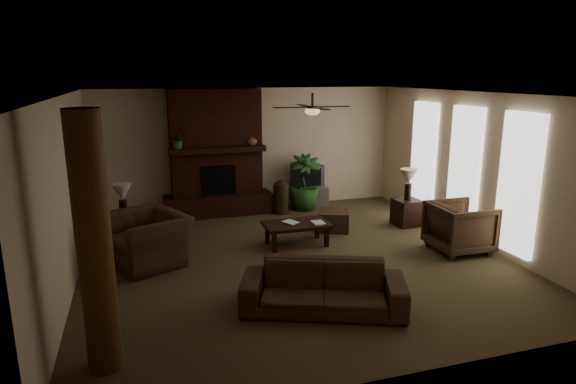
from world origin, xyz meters
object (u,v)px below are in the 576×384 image
object	(u,v)px
log_column	(94,246)
armchair_left	(146,231)
ottoman	(333,220)
floor_plant	(304,194)
floor_vase	(281,195)
lamp_right	(409,179)
coffee_table	(297,226)
side_table_left	(128,233)
lamp_left	(122,195)
sofa	(323,280)
side_table_right	(407,212)
armchair_right	(460,225)
tv_stand	(309,196)

from	to	relation	value
log_column	armchair_left	bearing A→B (deg)	79.94
ottoman	floor_plant	size ratio (longest dim) A/B	0.47
floor_vase	lamp_right	size ratio (longest dim) A/B	1.18
coffee_table	floor_plant	distance (m)	2.47
log_column	floor_vase	size ratio (longest dim) A/B	3.64
side_table_left	lamp_left	bearing A→B (deg)	-164.24
sofa	side_table_right	distance (m)	4.28
armchair_right	side_table_right	size ratio (longest dim) A/B	1.79
side_table_right	log_column	bearing A→B (deg)	-148.50
log_column	coffee_table	distance (m)	4.55
coffee_table	side_table_right	xyz separation A→B (m)	(2.60, 0.49, -0.10)
armchair_right	lamp_right	distance (m)	1.74
floor_vase	floor_plant	world-z (taller)	floor_vase
ottoman	tv_stand	xyz separation A→B (m)	(0.12, 1.84, 0.05)
floor_plant	side_table_right	bearing A→B (deg)	-47.27
floor_plant	lamp_right	size ratio (longest dim) A/B	1.98
tv_stand	side_table_left	world-z (taller)	side_table_left
log_column	sofa	xyz separation A→B (m)	(2.75, 0.55, -0.97)
log_column	coffee_table	world-z (taller)	log_column
floor_vase	side_table_left	xyz separation A→B (m)	(-3.31, -1.31, -0.16)
coffee_table	side_table_left	world-z (taller)	side_table_left
armchair_right	lamp_right	world-z (taller)	lamp_right
sofa	ottoman	distance (m)	3.49
armchair_right	tv_stand	distance (m)	3.97
log_column	floor_plant	xyz separation A→B (m)	(4.14, 5.35, -1.04)
sofa	floor_plant	size ratio (longest dim) A/B	1.69
sofa	tv_stand	size ratio (longest dim) A/B	2.57
floor_vase	side_table_right	xyz separation A→B (m)	(2.27, -1.65, -0.16)
sofa	lamp_left	size ratio (longest dim) A/B	3.36
floor_vase	side_table_right	world-z (taller)	floor_vase
armchair_left	side_table_left	bearing A→B (deg)	174.24
armchair_right	floor_plant	world-z (taller)	armchair_right
log_column	coffee_table	size ratio (longest dim) A/B	2.33
side_table_left	ottoman	bearing A→B (deg)	-2.50
armchair_right	coffee_table	xyz separation A→B (m)	(-2.69, 1.16, -0.12)
armchair_left	lamp_right	size ratio (longest dim) A/B	2.00
tv_stand	log_column	bearing A→B (deg)	-122.69
side_table_left	lamp_right	world-z (taller)	lamp_right
coffee_table	lamp_right	size ratio (longest dim) A/B	1.85
side_table_left	side_table_right	world-z (taller)	same
coffee_table	side_table_right	world-z (taller)	side_table_right
side_table_right	ottoman	bearing A→B (deg)	174.29
log_column	armchair_left	world-z (taller)	log_column
armchair_right	tv_stand	world-z (taller)	armchair_right
tv_stand	armchair_left	bearing A→B (deg)	-140.68
armchair_left	lamp_right	bearing A→B (deg)	71.45
ottoman	side_table_right	world-z (taller)	side_table_right
armchair_left	lamp_right	distance (m)	5.32
tv_stand	floor_plant	xyz separation A→B (m)	(-0.19, -0.20, 0.11)
floor_plant	lamp_right	xyz separation A→B (m)	(1.67, -1.79, 0.64)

